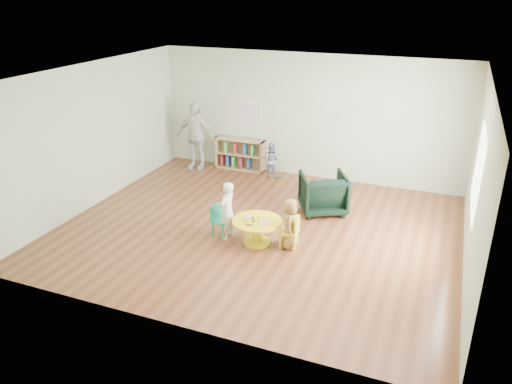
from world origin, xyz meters
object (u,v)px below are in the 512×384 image
bookshelf (240,154)px  child_left (227,210)px  child_right (290,224)px  kid_chair_right (292,232)px  armchair (323,193)px  kid_chair_left (221,219)px  toddler (271,160)px  adult_caretaker (195,136)px  activity_table (257,227)px

bookshelf → child_left: child_left is taller
bookshelf → child_right: child_right is taller
kid_chair_right → armchair: size_ratio=0.65×
bookshelf → kid_chair_right: bearing=-54.1°
kid_chair_right → child_right: bearing=87.6°
child_left → child_right: child_left is taller
kid_chair_left → bookshelf: (-1.06, 3.31, 0.06)m
child_right → toddler: (-1.45, 3.01, -0.03)m
kid_chair_right → adult_caretaker: bearing=46.3°
child_right → armchair: bearing=-17.7°
kid_chair_left → child_right: (1.29, 0.02, 0.14)m
activity_table → kid_chair_right: 0.61m
child_left → toddler: child_left is taller
activity_table → armchair: (0.72, 1.68, 0.10)m
kid_chair_right → armchair: (0.12, 1.61, 0.09)m
bookshelf → child_right: (2.35, -3.29, 0.08)m
child_left → adult_caretaker: adult_caretaker is taller
kid_chair_left → bookshelf: 3.48m
toddler → kid_chair_right: bearing=115.0°
kid_chair_left → child_right: size_ratio=0.65×
armchair → kid_chair_left: bearing=21.3°
kid_chair_left → kid_chair_right: kid_chair_left is taller
activity_table → bookshelf: size_ratio=0.72×
armchair → adult_caretaker: (-3.49, 1.31, 0.42)m
kid_chair_left → adult_caretaker: adult_caretaker is taller
kid_chair_right → adult_caretaker: (-3.37, 2.93, 0.51)m
child_left → adult_caretaker: size_ratio=0.64×
kid_chair_left → armchair: 2.17m
activity_table → kid_chair_left: kid_chair_left is taller
activity_table → child_right: size_ratio=0.97×
child_right → toddler: bearing=13.2°
child_left → activity_table: bearing=98.1°
kid_chair_right → child_left: child_left is taller
kid_chair_right → child_right: child_right is taller
armchair → toddler: bearing=-68.7°
child_right → adult_caretaker: 4.46m
adult_caretaker → kid_chair_left: bearing=-56.4°
kid_chair_left → activity_table: bearing=103.9°
toddler → armchair: bearing=137.6°
toddler → activity_table: bearing=104.8°
bookshelf → adult_caretaker: adult_caretaker is taller
activity_table → child_right: 0.60m
child_left → child_right: bearing=101.3°
child_left → child_right: (1.13, 0.06, -0.08)m
toddler → child_right: bearing=114.6°
armchair → activity_table: bearing=39.3°
kid_chair_left → child_left: child_left is taller
child_left → child_right: size_ratio=1.17×
kid_chair_left → kid_chair_right: (1.31, 0.02, -0.01)m
armchair → child_left: bearing=25.2°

